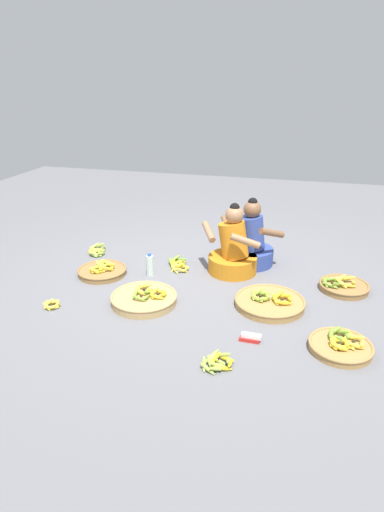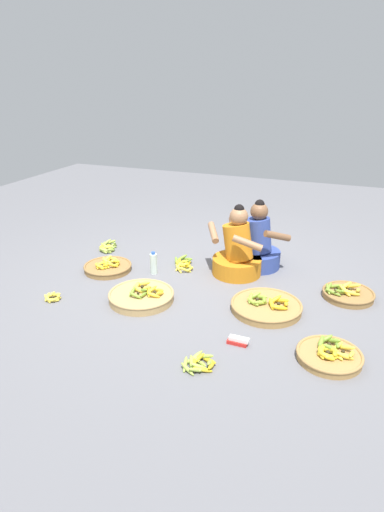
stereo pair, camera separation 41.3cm
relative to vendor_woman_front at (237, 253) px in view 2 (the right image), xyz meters
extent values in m
plane|color=slate|center=(-0.31, -0.30, -0.24)|extent=(10.00, 10.00, 0.00)
cylinder|color=orange|center=(0.00, 0.00, -0.15)|extent=(0.52, 0.52, 0.18)
cylinder|color=orange|center=(0.00, 0.00, 0.12)|extent=(0.42, 0.38, 0.42)
sphere|color=#9E704C|center=(0.00, 0.00, 0.39)|extent=(0.19, 0.19, 0.19)
sphere|color=black|center=(0.00, 0.00, 0.47)|extent=(0.10, 0.10, 0.10)
cylinder|color=#9E704C|center=(-0.26, -0.02, 0.20)|extent=(0.21, 0.30, 0.16)
cylinder|color=#9E704C|center=(0.15, -0.19, 0.20)|extent=(0.31, 0.11, 0.16)
cylinder|color=#334793|center=(0.15, 0.28, -0.15)|extent=(0.52, 0.52, 0.18)
cylinder|color=#334793|center=(0.15, 0.28, 0.12)|extent=(0.39, 0.35, 0.40)
sphere|color=brown|center=(0.15, 0.28, 0.39)|extent=(0.19, 0.19, 0.19)
sphere|color=black|center=(0.15, 0.28, 0.47)|extent=(0.10, 0.10, 0.10)
cylinder|color=brown|center=(-0.12, 0.26, 0.19)|extent=(0.18, 0.31, 0.16)
cylinder|color=brown|center=(0.39, 0.13, 0.19)|extent=(0.28, 0.26, 0.16)
cylinder|color=olive|center=(1.14, -0.14, -0.21)|extent=(0.47, 0.47, 0.06)
torus|color=olive|center=(1.14, -0.14, -0.18)|extent=(0.48, 0.48, 0.02)
ellipsoid|color=yellow|center=(1.22, -0.15, -0.15)|extent=(0.06, 0.16, 0.10)
ellipsoid|color=yellow|center=(1.17, -0.07, -0.15)|extent=(0.16, 0.08, 0.10)
ellipsoid|color=yellow|center=(1.10, -0.09, -0.15)|extent=(0.14, 0.14, 0.09)
ellipsoid|color=yellow|center=(1.11, -0.19, -0.15)|extent=(0.15, 0.14, 0.09)
ellipsoid|color=yellow|center=(1.17, -0.21, -0.15)|extent=(0.17, 0.08, 0.07)
sphere|color=#382D19|center=(1.15, -0.14, -0.15)|extent=(0.03, 0.03, 0.03)
ellipsoid|color=olive|center=(1.09, -0.19, -0.15)|extent=(0.04, 0.16, 0.08)
ellipsoid|color=olive|center=(1.07, -0.13, -0.16)|extent=(0.14, 0.13, 0.06)
ellipsoid|color=olive|center=(1.02, -0.11, -0.15)|extent=(0.16, 0.05, 0.07)
ellipsoid|color=olive|center=(0.96, -0.16, -0.16)|extent=(0.07, 0.16, 0.07)
ellipsoid|color=olive|center=(0.96, -0.20, -0.16)|extent=(0.08, 0.16, 0.07)
ellipsoid|color=olive|center=(1.01, -0.25, -0.16)|extent=(0.16, 0.07, 0.06)
ellipsoid|color=olive|center=(1.07, -0.23, -0.15)|extent=(0.13, 0.13, 0.09)
sphere|color=#382D19|center=(1.02, -0.18, -0.16)|extent=(0.03, 0.03, 0.03)
cylinder|color=tan|center=(-0.67, -0.90, -0.21)|extent=(0.61, 0.61, 0.07)
torus|color=tan|center=(-0.67, -0.90, -0.17)|extent=(0.62, 0.62, 0.02)
ellipsoid|color=yellow|center=(-0.48, -0.88, -0.14)|extent=(0.04, 0.13, 0.08)
ellipsoid|color=yellow|center=(-0.52, -0.83, -0.14)|extent=(0.13, 0.07, 0.06)
ellipsoid|color=yellow|center=(-0.58, -0.85, -0.14)|extent=(0.09, 0.13, 0.07)
ellipsoid|color=yellow|center=(-0.59, -0.90, -0.14)|extent=(0.09, 0.13, 0.06)
ellipsoid|color=yellow|center=(-0.52, -0.93, -0.14)|extent=(0.13, 0.06, 0.06)
sphere|color=#382D19|center=(-0.54, -0.88, -0.14)|extent=(0.03, 0.03, 0.03)
ellipsoid|color=yellow|center=(-0.64, -0.83, -0.13)|extent=(0.06, 0.14, 0.08)
ellipsoid|color=yellow|center=(-0.70, -0.77, -0.13)|extent=(0.14, 0.06, 0.08)
ellipsoid|color=yellow|center=(-0.75, -0.83, -0.14)|extent=(0.05, 0.14, 0.07)
ellipsoid|color=yellow|center=(-0.71, -0.88, -0.14)|extent=(0.14, 0.07, 0.06)
sphere|color=#382D19|center=(-0.69, -0.83, -0.14)|extent=(0.04, 0.04, 0.04)
ellipsoid|color=olive|center=(-0.62, -0.95, -0.15)|extent=(0.03, 0.13, 0.05)
ellipsoid|color=olive|center=(-0.66, -0.89, -0.14)|extent=(0.14, 0.06, 0.08)
ellipsoid|color=olive|center=(-0.73, -0.95, -0.14)|extent=(0.03, 0.13, 0.08)
ellipsoid|color=olive|center=(-0.67, -1.01, -0.14)|extent=(0.14, 0.04, 0.07)
sphere|color=#382D19|center=(-0.68, -0.95, -0.14)|extent=(0.03, 0.03, 0.03)
cylinder|color=olive|center=(-1.32, -0.43, -0.21)|extent=(0.50, 0.50, 0.06)
torus|color=olive|center=(-1.32, -0.43, -0.18)|extent=(0.52, 0.52, 0.02)
ellipsoid|color=yellow|center=(-1.22, -0.41, -0.16)|extent=(0.04, 0.14, 0.05)
ellipsoid|color=yellow|center=(-1.25, -0.36, -0.15)|extent=(0.13, 0.09, 0.08)
ellipsoid|color=yellow|center=(-1.30, -0.36, -0.16)|extent=(0.14, 0.08, 0.06)
ellipsoid|color=yellow|center=(-1.33, -0.42, -0.16)|extent=(0.04, 0.14, 0.08)
ellipsoid|color=yellow|center=(-1.31, -0.46, -0.16)|extent=(0.13, 0.11, 0.06)
ellipsoid|color=yellow|center=(-1.24, -0.46, -0.15)|extent=(0.12, 0.11, 0.08)
sphere|color=#382D19|center=(-1.28, -0.41, -0.16)|extent=(0.03, 0.03, 0.03)
ellipsoid|color=yellow|center=(-1.30, -0.34, -0.16)|extent=(0.05, 0.12, 0.06)
ellipsoid|color=yellow|center=(-1.34, -0.30, -0.16)|extent=(0.12, 0.06, 0.06)
ellipsoid|color=yellow|center=(-1.39, -0.32, -0.15)|extent=(0.10, 0.12, 0.08)
ellipsoid|color=yellow|center=(-1.38, -0.39, -0.15)|extent=(0.11, 0.11, 0.08)
ellipsoid|color=yellow|center=(-1.34, -0.40, -0.15)|extent=(0.12, 0.06, 0.08)
sphere|color=#382D19|center=(-1.35, -0.35, -0.16)|extent=(0.03, 0.03, 0.03)
ellipsoid|color=yellow|center=(-1.30, -0.49, -0.15)|extent=(0.04, 0.12, 0.08)
ellipsoid|color=yellow|center=(-1.31, -0.46, -0.16)|extent=(0.10, 0.11, 0.06)
ellipsoid|color=yellow|center=(-1.37, -0.44, -0.16)|extent=(0.12, 0.06, 0.06)
ellipsoid|color=yellow|center=(-1.39, -0.46, -0.16)|extent=(0.10, 0.11, 0.06)
ellipsoid|color=yellow|center=(-1.39, -0.52, -0.16)|extent=(0.10, 0.11, 0.06)
ellipsoid|color=yellow|center=(-1.35, -0.54, -0.15)|extent=(0.12, 0.03, 0.08)
ellipsoid|color=yellow|center=(-1.32, -0.53, -0.16)|extent=(0.12, 0.09, 0.07)
sphere|color=#382D19|center=(-1.35, -0.49, -0.16)|extent=(0.03, 0.03, 0.03)
cylinder|color=#A87F47|center=(1.06, -1.22, -0.21)|extent=(0.47, 0.47, 0.06)
torus|color=#A87F47|center=(1.06, -1.22, -0.19)|extent=(0.49, 0.49, 0.02)
ellipsoid|color=yellow|center=(1.21, -1.21, -0.16)|extent=(0.06, 0.14, 0.07)
ellipsoid|color=yellow|center=(1.17, -1.14, -0.16)|extent=(0.14, 0.08, 0.08)
ellipsoid|color=yellow|center=(1.10, -1.16, -0.16)|extent=(0.11, 0.13, 0.07)
ellipsoid|color=yellow|center=(1.11, -1.24, -0.16)|extent=(0.12, 0.12, 0.06)
ellipsoid|color=yellow|center=(1.17, -1.25, -0.16)|extent=(0.14, 0.07, 0.08)
sphere|color=#382D19|center=(1.15, -1.20, -0.16)|extent=(0.03, 0.03, 0.03)
ellipsoid|color=olive|center=(1.10, -1.13, -0.16)|extent=(0.05, 0.14, 0.08)
ellipsoid|color=olive|center=(1.07, -1.08, -0.15)|extent=(0.14, 0.09, 0.09)
ellipsoid|color=olive|center=(1.01, -1.09, -0.15)|extent=(0.13, 0.11, 0.09)
ellipsoid|color=olive|center=(0.99, -1.13, -0.16)|extent=(0.05, 0.14, 0.08)
ellipsoid|color=olive|center=(1.03, -1.20, -0.16)|extent=(0.14, 0.07, 0.06)
ellipsoid|color=olive|center=(1.06, -1.20, -0.15)|extent=(0.14, 0.07, 0.09)
sphere|color=#382D19|center=(1.05, -1.14, -0.16)|extent=(0.03, 0.03, 0.03)
ellipsoid|color=yellow|center=(1.10, -1.26, -0.15)|extent=(0.05, 0.12, 0.08)
ellipsoid|color=yellow|center=(1.08, -1.22, -0.15)|extent=(0.11, 0.12, 0.08)
ellipsoid|color=yellow|center=(1.03, -1.20, -0.16)|extent=(0.13, 0.08, 0.07)
ellipsoid|color=yellow|center=(1.00, -1.24, -0.16)|extent=(0.08, 0.13, 0.08)
ellipsoid|color=yellow|center=(1.00, -1.27, -0.16)|extent=(0.08, 0.12, 0.08)
ellipsoid|color=yellow|center=(1.05, -1.30, -0.16)|extent=(0.12, 0.04, 0.07)
ellipsoid|color=yellow|center=(1.08, -1.29, -0.16)|extent=(0.12, 0.10, 0.06)
sphere|color=#382D19|center=(1.05, -1.25, -0.16)|extent=(0.04, 0.04, 0.04)
cylinder|color=#A87F47|center=(0.47, -0.66, -0.21)|extent=(0.63, 0.63, 0.06)
torus|color=#A87F47|center=(0.47, -0.66, -0.18)|extent=(0.64, 0.64, 0.02)
ellipsoid|color=gold|center=(0.64, -0.66, -0.14)|extent=(0.06, 0.15, 0.09)
ellipsoid|color=gold|center=(0.59, -0.60, -0.15)|extent=(0.15, 0.08, 0.08)
ellipsoid|color=gold|center=(0.53, -0.62, -0.14)|extent=(0.13, 0.13, 0.09)
ellipsoid|color=gold|center=(0.52, -0.69, -0.15)|extent=(0.10, 0.15, 0.08)
ellipsoid|color=gold|center=(0.60, -0.73, -0.15)|extent=(0.15, 0.09, 0.06)
sphere|color=#382D19|center=(0.57, -0.67, -0.15)|extent=(0.03, 0.03, 0.03)
ellipsoid|color=#8CAD38|center=(0.44, -0.64, -0.15)|extent=(0.07, 0.15, 0.07)
ellipsoid|color=#8CAD38|center=(0.40, -0.60, -0.15)|extent=(0.15, 0.08, 0.07)
ellipsoid|color=#8CAD38|center=(0.34, -0.61, -0.14)|extent=(0.13, 0.12, 0.08)
ellipsoid|color=#8CAD38|center=(0.32, -0.66, -0.15)|extent=(0.05, 0.14, 0.08)
ellipsoid|color=#8CAD38|center=(0.35, -0.71, -0.15)|extent=(0.14, 0.10, 0.06)
ellipsoid|color=#8CAD38|center=(0.42, -0.70, -0.15)|extent=(0.13, 0.13, 0.07)
sphere|color=#382D19|center=(0.38, -0.66, -0.15)|extent=(0.03, 0.03, 0.03)
ellipsoid|color=yellow|center=(-1.40, -1.20, -0.22)|extent=(0.05, 0.12, 0.06)
ellipsoid|color=yellow|center=(-1.42, -1.16, -0.21)|extent=(0.10, 0.11, 0.07)
ellipsoid|color=yellow|center=(-1.46, -1.14, -0.22)|extent=(0.12, 0.04, 0.07)
ellipsoid|color=yellow|center=(-1.50, -1.17, -0.22)|extent=(0.08, 0.12, 0.07)
ellipsoid|color=yellow|center=(-1.51, -1.21, -0.22)|extent=(0.06, 0.12, 0.07)
ellipsoid|color=yellow|center=(-1.48, -1.24, -0.21)|extent=(0.12, 0.08, 0.08)
ellipsoid|color=yellow|center=(-1.42, -1.23, -0.22)|extent=(0.11, 0.10, 0.06)
sphere|color=#382D19|center=(-1.46, -1.19, -0.22)|extent=(0.03, 0.03, 0.03)
ellipsoid|color=olive|center=(-0.56, 0.05, -0.20)|extent=(0.07, 0.16, 0.10)
ellipsoid|color=olive|center=(-0.60, 0.10, -0.21)|extent=(0.17, 0.09, 0.08)
ellipsoid|color=olive|center=(-0.68, 0.09, -0.20)|extent=(0.15, 0.13, 0.10)
ellipsoid|color=olive|center=(-0.69, 0.00, -0.21)|extent=(0.11, 0.16, 0.09)
ellipsoid|color=olive|center=(-0.61, -0.04, -0.22)|extent=(0.17, 0.08, 0.06)
sphere|color=#382D19|center=(-0.63, 0.03, -0.21)|extent=(0.03, 0.03, 0.03)
ellipsoid|color=yellow|center=(-0.48, -0.11, -0.22)|extent=(0.04, 0.16, 0.05)
ellipsoid|color=yellow|center=(-0.51, -0.06, -0.22)|extent=(0.14, 0.13, 0.06)
ellipsoid|color=yellow|center=(-0.59, -0.06, -0.22)|extent=(0.14, 0.12, 0.07)
ellipsoid|color=yellow|center=(-0.62, -0.11, -0.21)|extent=(0.03, 0.15, 0.08)
ellipsoid|color=yellow|center=(-0.60, -0.17, -0.21)|extent=(0.13, 0.12, 0.08)
ellipsoid|color=yellow|center=(-0.52, -0.18, -0.21)|extent=(0.15, 0.10, 0.09)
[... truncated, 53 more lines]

